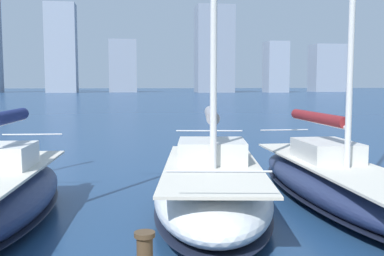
# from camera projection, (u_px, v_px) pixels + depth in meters

# --- Properties ---
(city_skyline) EXTENTS (168.82, 21.93, 54.98)m
(city_skyline) POSITION_uv_depth(u_px,v_px,m) (120.00, 49.00, 161.85)
(city_skyline) COLOR #919BAA
(city_skyline) RESTS_ON ground
(sailboat_maroon) EXTENTS (2.56, 9.52, 11.13)m
(sailboat_maroon) POSITION_uv_depth(u_px,v_px,m) (334.00, 179.00, 12.50)
(sailboat_maroon) COLOR navy
(sailboat_maroon) RESTS_ON ground
(sailboat_grey) EXTENTS (3.96, 7.72, 12.80)m
(sailboat_grey) POSITION_uv_depth(u_px,v_px,m) (212.00, 186.00, 11.23)
(sailboat_grey) COLOR silver
(sailboat_grey) RESTS_ON ground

